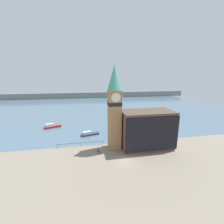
{
  "coord_description": "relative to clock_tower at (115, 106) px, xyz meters",
  "views": [
    {
      "loc": [
        -8.87,
        -29.96,
        19.17
      ],
      "look_at": [
        -2.19,
        5.45,
        10.65
      ],
      "focal_mm": 24.0,
      "sensor_mm": 36.0,
      "label": 1
    }
  ],
  "objects": [
    {
      "name": "clock_tower",
      "position": [
        0.0,
        0.0,
        0.0
      ],
      "size": [
        3.68,
        3.68,
        22.18
      ],
      "color": "#9E754C",
      "rests_on": "ground_plane"
    },
    {
      "name": "far_shoreline",
      "position": [
        1.18,
        102.9,
        -9.3
      ],
      "size": [
        180.0,
        3.0,
        5.0
      ],
      "color": "gray",
      "rests_on": "water"
    },
    {
      "name": "mooring_bollard_far",
      "position": [
        -4.34,
        -2.4,
        -11.39
      ],
      "size": [
        0.26,
        0.26,
        0.76
      ],
      "color": "#2D2D33",
      "rests_on": "ground_plane"
    },
    {
      "name": "mooring_bollard_near",
      "position": [
        -4.67,
        -1.24,
        -11.39
      ],
      "size": [
        0.34,
        0.34,
        0.76
      ],
      "color": "#2D2D33",
      "rests_on": "ground_plane"
    },
    {
      "name": "boat_near",
      "position": [
        -6.51,
        10.41,
        -11.28
      ],
      "size": [
        6.19,
        3.14,
        1.47
      ],
      "rotation": [
        0.0,
        0.0,
        0.27
      ],
      "color": "#333856",
      "rests_on": "water"
    },
    {
      "name": "water",
      "position": [
        1.18,
        62.9,
        -11.81
      ],
      "size": [
        160.0,
        120.0,
        0.0
      ],
      "color": "slate",
      "rests_on": "ground_plane"
    },
    {
      "name": "pier_railing",
      "position": [
        -9.14,
        2.65,
        -10.84
      ],
      "size": [
        13.07,
        0.08,
        1.09
      ],
      "color": "#333338",
      "rests_on": "ground_plane"
    },
    {
      "name": "pier_building",
      "position": [
        8.8,
        -1.08,
        -6.64
      ],
      "size": [
        14.04,
        7.59,
        10.3
      ],
      "color": "brown",
      "rests_on": "ground_plane"
    },
    {
      "name": "boat_far",
      "position": [
        -20.32,
        20.7,
        -11.17
      ],
      "size": [
        6.28,
        3.74,
        1.76
      ],
      "rotation": [
        0.0,
        0.0,
        0.36
      ],
      "color": "maroon",
      "rests_on": "water"
    },
    {
      "name": "ground_plane",
      "position": [
        1.18,
        -7.26,
        -11.8
      ],
      "size": [
        160.0,
        160.0,
        0.0
      ],
      "primitive_type": "plane",
      "color": "gray"
    }
  ]
}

